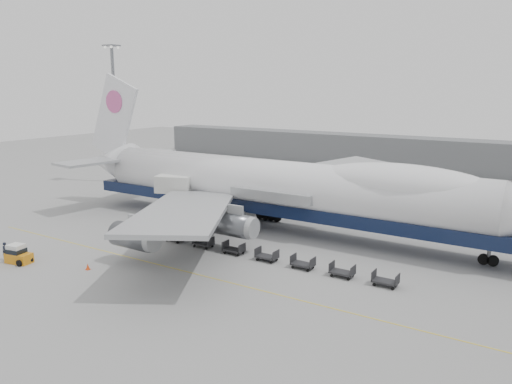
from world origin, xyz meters
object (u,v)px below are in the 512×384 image
Objects in this scene: ground_worker at (6,251)px; baggage_tug at (18,255)px; catering_truck at (175,195)px; airliner at (281,186)px.

baggage_tug is at bearing -84.74° from ground_worker.
baggage_tug is 1.49× the size of ground_worker.
catering_truck is 22.12m from baggage_tug.
catering_truck is 3.19× the size of ground_worker.
airliner is 34.77× the size of ground_worker.
airliner is at bearing -36.68° from ground_worker.
airliner is at bearing 45.97° from baggage_tug.
catering_truck is 2.14× the size of baggage_tug.
catering_truck is at bearing -10.94° from ground_worker.
catering_truck is (-14.69, -3.48, -2.17)m from airliner.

